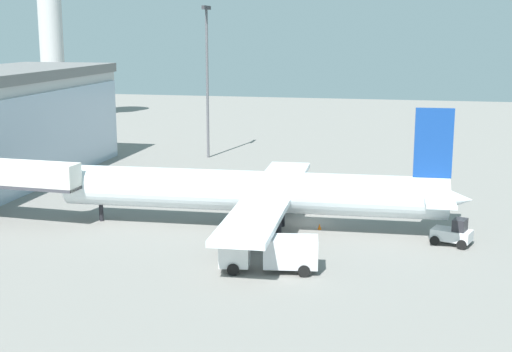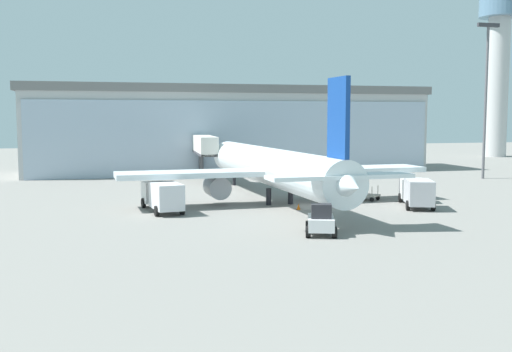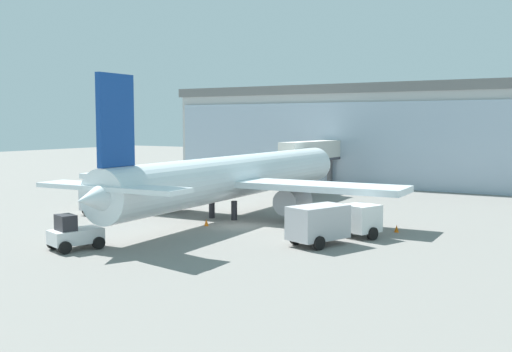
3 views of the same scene
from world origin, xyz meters
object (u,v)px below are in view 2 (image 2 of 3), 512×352
apron_light_mast (486,88)px  catering_truck (163,195)px  fuel_truck (417,191)px  baggage_cart (365,195)px  safety_cone_wingtip (409,195)px  safety_cone_nose (299,207)px  airplane (273,168)px  jet_bridge (204,146)px  control_tower (498,58)px  pushback_tug (321,221)px

apron_light_mast → catering_truck: apron_light_mast is taller
fuel_truck → baggage_cart: 6.15m
baggage_cart → safety_cone_wingtip: size_ratio=5.76×
fuel_truck → safety_cone_nose: 11.30m
apron_light_mast → safety_cone_wingtip: 27.23m
airplane → fuel_truck: airplane is taller
apron_light_mast → jet_bridge: bearing=168.0°
jet_bridge → apron_light_mast: 38.54m
control_tower → safety_cone_wingtip: bearing=-132.7°
catering_truck → baggage_cart: (20.42, 2.33, -0.97)m
jet_bridge → baggage_cart: size_ratio=3.93×
fuel_truck → safety_cone_wingtip: 6.64m
jet_bridge → pushback_tug: bearing=-174.2°
control_tower → baggage_cart: control_tower is taller
apron_light_mast → fuel_truck: 32.20m
apron_light_mast → safety_cone_wingtip: apron_light_mast is taller
catering_truck → pushback_tug: bearing=-152.4°
catering_truck → fuel_truck: (23.14, -3.10, 0.00)m
safety_cone_wingtip → pushback_tug: bearing=-134.2°
airplane → safety_cone_wingtip: size_ratio=69.44×
fuel_truck → baggage_cart: fuel_truck is taller
control_tower → safety_cone_nose: control_tower is taller
pushback_tug → safety_cone_nose: size_ratio=6.57×
control_tower → baggage_cart: size_ratio=10.61×
pushback_tug → safety_cone_wingtip: 22.93m
jet_bridge → airplane: airplane is taller
safety_cone_wingtip → apron_light_mast: bearing=37.7°
catering_truck → safety_cone_nose: bearing=-107.7°
baggage_cart → airplane: bearing=-137.5°
pushback_tug → safety_cone_wingtip: (15.99, 16.42, -0.70)m
airplane → catering_truck: airplane is taller
baggage_cart → fuel_truck: bearing=-13.7°
safety_cone_wingtip → safety_cone_nose: bearing=-160.3°
jet_bridge → safety_cone_nose: 28.32m
catering_truck → jet_bridge: bearing=-25.8°
jet_bridge → safety_cone_wingtip: 29.10m
pushback_tug → safety_cone_nose: 11.73m
apron_light_mast → catering_truck: size_ratio=2.75×
airplane → fuel_truck: 13.83m
catering_truck → safety_cone_wingtip: catering_truck is taller
catering_truck → safety_cone_nose: catering_truck is taller
pushback_tug → fuel_truck: bearing=-33.1°
fuel_truck → safety_cone_wingtip: size_ratio=13.83×
airplane → safety_cone_wingtip: airplane is taller
jet_bridge → airplane: size_ratio=0.33×
jet_bridge → baggage_cart: jet_bridge is taller
control_tower → pushback_tug: size_ratio=9.31×
control_tower → apron_light_mast: size_ratio=1.62×
safety_cone_nose → baggage_cart: bearing=27.2°
apron_light_mast → airplane: size_ratio=0.54×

